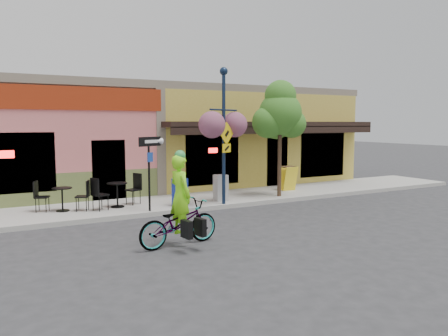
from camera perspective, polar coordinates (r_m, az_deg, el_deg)
name	(u,v)px	position (r m, az deg, el deg)	size (l,w,h in m)	color
ground	(228,212)	(14.35, 0.49, -5.78)	(90.00, 90.00, 0.00)	#2D2D30
sidewalk	(201,200)	(16.08, -2.99, -4.24)	(24.00, 3.00, 0.15)	#9E9B93
curb	(220,207)	(14.81, -0.55, -5.11)	(24.00, 0.12, 0.15)	#A8A59E
building	(150,137)	(20.93, -9.59, 4.03)	(18.20, 8.20, 4.50)	#D26868
bicycle	(179,223)	(10.46, -5.93, -7.17)	(0.72, 2.07, 1.09)	maroon
cyclist_rider	(180,206)	(10.40, -5.70, -4.92)	(0.70, 0.46, 1.92)	#8AFB1A
lamp_post	(224,136)	(14.73, -0.04, 4.16)	(1.47, 0.59, 4.61)	#12213A
one_way_sign	(149,174)	(13.80, -9.76, -0.80)	(0.89, 0.19, 2.33)	black
cafe_set_left	(62,196)	(14.56, -20.38, -3.43)	(1.62, 0.81, 0.97)	black
cafe_set_right	(117,191)	(14.73, -13.77, -2.97)	(1.76, 0.88, 1.06)	black
newspaper_box_blue	(180,192)	(14.60, -5.77, -3.17)	(0.42, 0.37, 0.92)	#1A2E9E
newspaper_box_grey	(221,188)	(15.49, -0.44, -2.61)	(0.43, 0.39, 0.93)	#A1A1A1
street_tree	(280,138)	(16.46, 7.31, 3.91)	(1.71, 1.71, 4.39)	#3D7A26
sandwich_board	(291,179)	(17.95, 8.70, -1.39)	(0.60, 0.44, 1.00)	yellow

